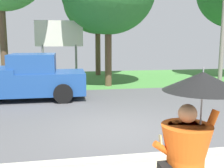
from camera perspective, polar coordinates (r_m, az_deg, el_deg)
ground_plane at (r=10.26m, az=-1.80°, el=-4.59°), size 40.00×22.00×0.20m
monk_pedestrian at (r=3.39m, az=16.08°, el=-14.61°), size 1.04×0.92×2.13m
pickup_truck at (r=11.56m, az=-18.78°, el=1.12°), size 5.20×2.28×1.88m
utility_pole at (r=16.56m, az=22.98°, el=14.42°), size 1.80×0.24×7.83m
roadside_billboard at (r=15.02m, az=-11.29°, el=9.64°), size 2.60×0.12×3.50m
tree_center_back at (r=18.96m, az=-3.13°, el=17.02°), size 4.64×4.64×7.08m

